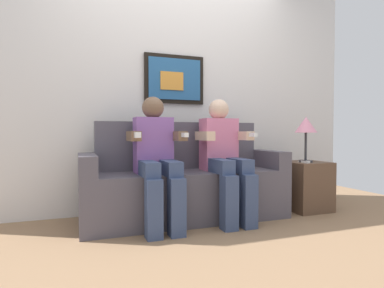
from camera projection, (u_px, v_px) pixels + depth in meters
ground_plane at (198, 229)px, 2.63m from camera, size 5.54×5.54×0.00m
back_wall_assembly at (172, 85)px, 3.31m from camera, size 4.26×0.10×2.60m
couch at (185, 185)px, 2.93m from camera, size 1.86×0.58×0.90m
person_on_left at (156, 156)px, 2.65m from camera, size 0.46×0.56×1.11m
person_on_right at (224, 154)px, 2.87m from camera, size 0.46×0.56×1.11m
side_table_right at (306, 186)px, 3.27m from camera, size 0.40×0.40×0.50m
table_lamp at (306, 127)px, 3.21m from camera, size 0.22×0.22×0.46m
spare_remote_on_table at (304, 162)px, 3.16m from camera, size 0.04×0.13×0.02m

